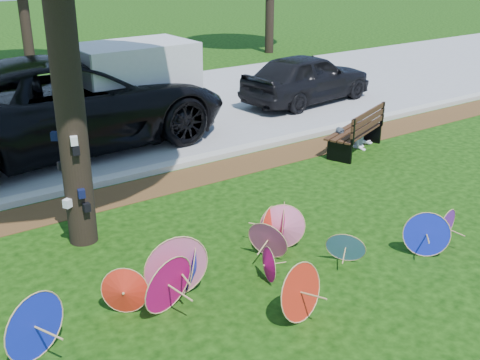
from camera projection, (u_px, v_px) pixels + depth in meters
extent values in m
plane|color=black|center=(294.00, 295.00, 8.08)|extent=(90.00, 90.00, 0.00)
cube|color=#472D16|center=(144.00, 189.00, 11.51)|extent=(90.00, 1.00, 0.01)
cube|color=#B7B5AD|center=(128.00, 175.00, 12.02)|extent=(90.00, 0.30, 0.12)
cube|color=gray|center=(58.00, 128.00, 15.20)|extent=(90.00, 8.00, 0.01)
cylinder|color=black|center=(63.00, 42.00, 8.40)|extent=(0.44, 0.44, 6.24)
cone|color=#C10A5F|center=(285.00, 223.00, 9.37)|extent=(0.54, 0.61, 0.68)
cone|color=red|center=(124.00, 292.00, 7.58)|extent=(0.59, 0.50, 0.63)
cone|color=#6895F6|center=(346.00, 245.00, 8.78)|extent=(0.61, 0.66, 0.58)
cone|color=#EC4E8F|center=(269.00, 239.00, 8.91)|extent=(0.52, 0.70, 0.65)
cone|color=red|center=(271.00, 227.00, 9.24)|extent=(0.62, 0.43, 0.66)
cone|color=red|center=(298.00, 290.00, 7.48)|extent=(0.81, 0.41, 0.78)
cone|color=purple|center=(443.00, 227.00, 9.29)|extent=(0.65, 0.30, 0.64)
cone|color=#C10A5F|center=(267.00, 265.00, 8.32)|extent=(0.22, 0.51, 0.51)
cone|color=#1424CA|center=(426.00, 233.00, 9.02)|extent=(0.62, 0.63, 0.71)
cone|color=#D05F8A|center=(175.00, 265.00, 7.93)|extent=(0.92, 0.27, 0.91)
cone|color=#1424CA|center=(31.00, 325.00, 6.74)|extent=(0.82, 0.47, 0.85)
cone|color=#1424CA|center=(194.00, 265.00, 8.13)|extent=(0.58, 0.75, 0.72)
cone|color=#C10A5F|center=(165.00, 283.00, 7.59)|extent=(0.85, 0.47, 0.83)
cone|color=#D05F8A|center=(283.00, 228.00, 9.18)|extent=(0.70, 0.56, 0.72)
imported|color=black|center=(66.00, 103.00, 13.46)|extent=(7.65, 3.86, 2.08)
imported|color=black|center=(307.00, 78.00, 17.41)|extent=(4.39, 2.15, 1.44)
cube|color=silver|center=(135.00, 84.00, 14.24)|extent=(2.78, 1.80, 2.52)
imported|color=#323A45|center=(341.00, 128.00, 13.26)|extent=(0.46, 0.34, 1.14)
imported|color=silver|center=(364.00, 122.00, 13.62)|extent=(0.60, 0.48, 1.21)
cylinder|color=black|center=(23.00, 2.00, 20.19)|extent=(0.36, 0.36, 5.00)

